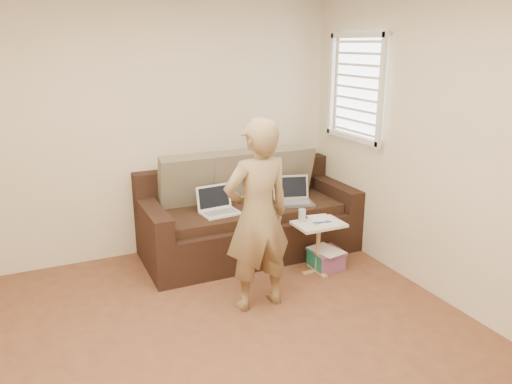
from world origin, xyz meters
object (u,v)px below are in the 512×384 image
(sofa, at_px, (250,214))
(laptop_white, at_px, (220,214))
(side_table, at_px, (318,247))
(striped_box, at_px, (326,259))
(laptop_silver, at_px, (295,204))
(person, at_px, (258,216))
(drinking_glass, at_px, (302,215))

(sofa, bearing_deg, laptop_white, -161.84)
(laptop_white, relative_size, side_table, 0.73)
(side_table, bearing_deg, striped_box, 17.00)
(laptop_white, bearing_deg, laptop_silver, -7.43)
(sofa, relative_size, person, 1.38)
(person, height_order, drinking_glass, person)
(sofa, xyz_separation_m, person, (-0.39, -1.04, 0.37))
(sofa, distance_m, person, 1.17)
(laptop_silver, bearing_deg, drinking_glass, -94.97)
(laptop_white, distance_m, drinking_glass, 0.81)
(person, bearing_deg, laptop_white, -94.08)
(laptop_silver, distance_m, side_table, 0.62)
(laptop_silver, relative_size, person, 0.24)
(side_table, bearing_deg, laptop_silver, 85.24)
(laptop_silver, bearing_deg, person, -117.45)
(drinking_glass, height_order, striped_box, drinking_glass)
(person, height_order, striped_box, person)
(side_table, xyz_separation_m, drinking_glass, (-0.13, 0.10, 0.31))
(striped_box, bearing_deg, drinking_glass, 166.41)
(sofa, xyz_separation_m, laptop_white, (-0.37, -0.12, 0.10))
(sofa, xyz_separation_m, striped_box, (0.53, -0.66, -0.33))
(person, xyz_separation_m, side_table, (0.79, 0.33, -0.55))
(laptop_white, height_order, person, person)
(laptop_silver, height_order, side_table, laptop_silver)
(person, relative_size, drinking_glass, 13.30)
(person, relative_size, side_table, 3.17)
(sofa, distance_m, laptop_silver, 0.48)
(laptop_silver, xyz_separation_m, drinking_glass, (-0.17, -0.46, 0.04))
(laptop_white, xyz_separation_m, side_table, (0.77, -0.58, -0.27))
(drinking_glass, xyz_separation_m, striped_box, (0.25, -0.06, -0.47))
(person, distance_m, drinking_glass, 0.83)
(drinking_glass, bearing_deg, sofa, 114.52)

